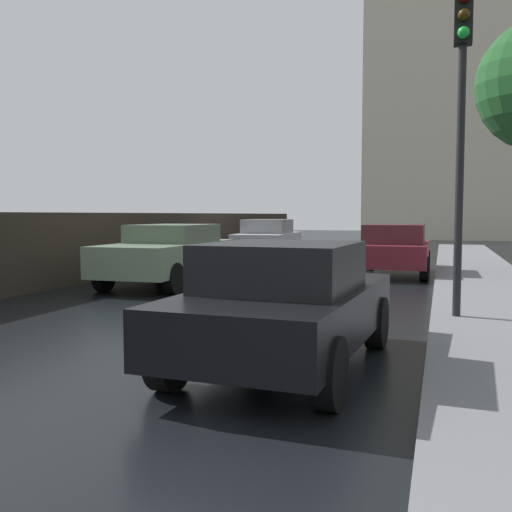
{
  "coord_description": "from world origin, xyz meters",
  "views": [
    {
      "loc": [
        4.14,
        -1.85,
        1.68
      ],
      "look_at": [
        1.02,
        7.91,
        0.96
      ],
      "focal_mm": 40.94,
      "sensor_mm": 36.0,
      "label": 1
    }
  ],
  "objects_px": {
    "car_silver_mid_road": "(268,239)",
    "traffic_light": "(462,96)",
    "car_maroon_far_lane": "(395,249)",
    "car_green_far_ahead": "(169,253)",
    "car_black_behind_camera": "(286,304)"
  },
  "relations": [
    {
      "from": "car_maroon_far_lane",
      "to": "traffic_light",
      "type": "relative_size",
      "value": 0.84
    },
    {
      "from": "car_silver_mid_road",
      "to": "car_green_far_ahead",
      "type": "xyz_separation_m",
      "value": [
        -0.1,
        -8.01,
        -0.01
      ]
    },
    {
      "from": "car_silver_mid_road",
      "to": "car_maroon_far_lane",
      "type": "height_order",
      "value": "car_silver_mid_road"
    },
    {
      "from": "car_green_far_ahead",
      "to": "car_silver_mid_road",
      "type": "bearing_deg",
      "value": -91.59
    },
    {
      "from": "car_maroon_far_lane",
      "to": "traffic_light",
      "type": "xyz_separation_m",
      "value": [
        1.47,
        -7.26,
        2.7
      ]
    },
    {
      "from": "car_silver_mid_road",
      "to": "car_black_behind_camera",
      "type": "bearing_deg",
      "value": 104.76
    },
    {
      "from": "car_silver_mid_road",
      "to": "car_maroon_far_lane",
      "type": "distance_m",
      "value": 6.39
    },
    {
      "from": "car_silver_mid_road",
      "to": "traffic_light",
      "type": "xyz_separation_m",
      "value": [
        6.37,
        -11.36,
        2.65
      ]
    },
    {
      "from": "traffic_light",
      "to": "car_maroon_far_lane",
      "type": "bearing_deg",
      "value": 101.47
    },
    {
      "from": "car_maroon_far_lane",
      "to": "car_black_behind_camera",
      "type": "bearing_deg",
      "value": -92.47
    },
    {
      "from": "car_maroon_far_lane",
      "to": "traffic_light",
      "type": "bearing_deg",
      "value": -78.91
    },
    {
      "from": "car_silver_mid_road",
      "to": "car_green_far_ahead",
      "type": "bearing_deg",
      "value": 86.77
    },
    {
      "from": "car_silver_mid_road",
      "to": "traffic_light",
      "type": "relative_size",
      "value": 0.88
    },
    {
      "from": "car_black_behind_camera",
      "to": "traffic_light",
      "type": "bearing_deg",
      "value": 62.81
    },
    {
      "from": "car_maroon_far_lane",
      "to": "traffic_light",
      "type": "distance_m",
      "value": 7.88
    }
  ]
}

